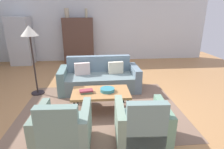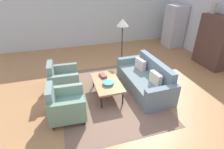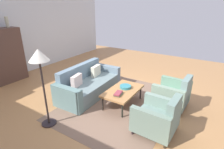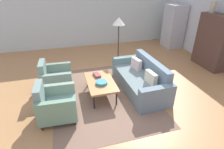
% 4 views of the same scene
% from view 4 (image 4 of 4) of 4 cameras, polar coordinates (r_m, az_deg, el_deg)
% --- Properties ---
extents(ground_plane, '(10.78, 10.78, 0.00)m').
position_cam_4_polar(ground_plane, '(4.82, 0.75, -7.29)').
color(ground_plane, '#B27D4C').
extents(wall_left, '(0.12, 8.32, 2.80)m').
position_cam_4_polar(wall_left, '(8.45, -8.30, 18.31)').
color(wall_left, silver).
rests_on(wall_left, ground).
extents(area_rug, '(3.40, 2.60, 0.01)m').
position_cam_4_polar(area_rug, '(4.93, -2.98, -6.31)').
color(area_rug, '#7E614F').
rests_on(area_rug, ground).
extents(couch, '(2.12, 0.96, 0.86)m').
position_cam_4_polar(couch, '(5.11, 9.44, -1.63)').
color(couch, slate).
rests_on(couch, ground).
extents(coffee_table, '(1.20, 0.70, 0.43)m').
position_cam_4_polar(coffee_table, '(4.72, -3.69, -2.51)').
color(coffee_table, black).
rests_on(coffee_table, ground).
extents(armchair_left, '(0.83, 0.83, 0.88)m').
position_cam_4_polar(armchair_left, '(5.21, -17.78, -1.38)').
color(armchair_left, black).
rests_on(armchair_left, ground).
extents(armchair_right, '(0.84, 0.84, 0.88)m').
position_cam_4_polar(armchair_right, '(4.19, -17.78, -9.16)').
color(armchair_right, black).
rests_on(armchair_right, ground).
extents(fruit_bowl, '(0.30, 0.30, 0.07)m').
position_cam_4_polar(fruit_bowl, '(4.57, -3.34, -2.58)').
color(fruit_bowl, teal).
rests_on(fruit_bowl, coffee_table).
extents(book_stack, '(0.29, 0.19, 0.06)m').
position_cam_4_polar(book_stack, '(4.94, -4.83, -0.16)').
color(book_stack, '#536952').
rests_on(book_stack, coffee_table).
extents(cabinet, '(1.20, 0.51, 1.80)m').
position_cam_4_polar(cabinet, '(7.11, 29.57, 9.02)').
color(cabinet, '#50362C').
rests_on(cabinet, ground).
extents(vase_tall, '(0.18, 0.18, 0.36)m').
position_cam_4_polar(vase_tall, '(7.18, 29.43, 18.24)').
color(vase_tall, '#B6AA8E').
rests_on(vase_tall, cabinet).
extents(refrigerator, '(0.80, 0.73, 1.85)m').
position_cam_4_polar(refrigerator, '(8.71, 19.02, 14.22)').
color(refrigerator, '#B7BABF').
rests_on(refrigerator, ground).
extents(floor_lamp, '(0.40, 0.40, 1.72)m').
position_cam_4_polar(floor_lamp, '(6.04, 2.14, 15.17)').
color(floor_lamp, black).
rests_on(floor_lamp, ground).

